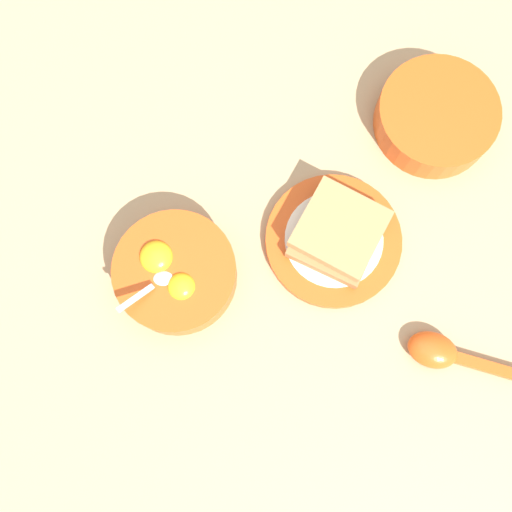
# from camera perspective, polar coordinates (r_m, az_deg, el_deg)

# --- Properties ---
(ground_plane) EXTENTS (3.00, 3.00, 0.00)m
(ground_plane) POSITION_cam_1_polar(r_m,az_deg,el_deg) (0.81, 4.65, 1.72)
(ground_plane) COLOR tan
(egg_bowl) EXTENTS (0.16, 0.16, 0.08)m
(egg_bowl) POSITION_cam_1_polar(r_m,az_deg,el_deg) (0.78, -7.69, -1.59)
(egg_bowl) COLOR #DB5119
(egg_bowl) RESTS_ON ground_plane
(toast_plate) EXTENTS (0.18, 0.18, 0.02)m
(toast_plate) POSITION_cam_1_polar(r_m,az_deg,el_deg) (0.81, 7.37, 1.47)
(toast_plate) COLOR #DB5119
(toast_plate) RESTS_ON ground_plane
(toast_sandwich) EXTENTS (0.14, 0.14, 0.04)m
(toast_sandwich) POSITION_cam_1_polar(r_m,az_deg,el_deg) (0.78, 7.81, 1.95)
(toast_sandwich) COLOR #9E7042
(toast_sandwich) RESTS_ON toast_plate
(soup_spoon) EXTENTS (0.15, 0.08, 0.03)m
(soup_spoon) POSITION_cam_1_polar(r_m,az_deg,el_deg) (0.81, 17.24, -8.79)
(soup_spoon) COLOR #DB5119
(soup_spoon) RESTS_ON ground_plane
(congee_bowl) EXTENTS (0.16, 0.16, 0.05)m
(congee_bowl) POSITION_cam_1_polar(r_m,az_deg,el_deg) (0.88, 16.79, 12.63)
(congee_bowl) COLOR #DB5119
(congee_bowl) RESTS_ON ground_plane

